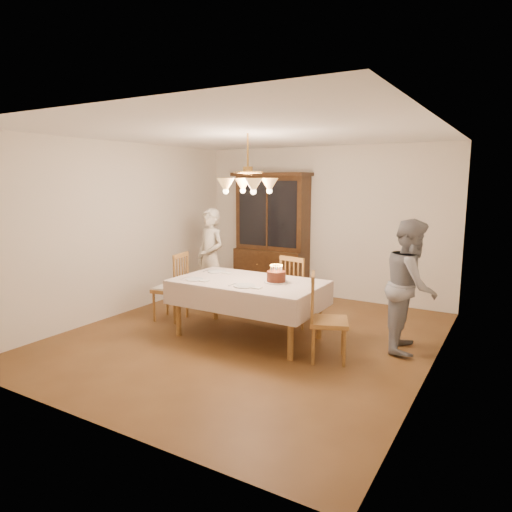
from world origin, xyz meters
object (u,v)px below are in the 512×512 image
Objects in this scene: dining_table at (248,286)px; birthday_cake at (276,277)px; elderly_woman at (211,258)px; china_hutch at (272,236)px; chair_far_side at (299,294)px.

birthday_cake is (0.36, 0.09, 0.14)m from dining_table.
birthday_cake is at bearing -9.35° from elderly_woman.
china_hutch reaches higher than birthday_cake.
birthday_cake is (0.02, -0.72, 0.39)m from chair_far_side.
elderly_woman is at bearing 175.15° from chair_far_side.
china_hutch is at bearing 90.91° from elderly_woman.
elderly_woman reaches higher than chair_far_side.
chair_far_side is 3.33× the size of birthday_cake.
birthday_cake is at bearing 14.05° from dining_table.
birthday_cake is at bearing -60.22° from china_hutch.
elderly_woman is (-0.41, -1.30, -0.25)m from china_hutch.
elderly_woman is (-1.28, 0.95, 0.11)m from dining_table.
birthday_cake is (1.65, -0.86, 0.03)m from elderly_woman.
china_hutch is at bearing 111.27° from dining_table.
dining_table is 0.91m from chair_far_side.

